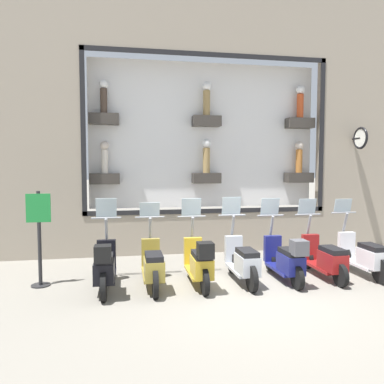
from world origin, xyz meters
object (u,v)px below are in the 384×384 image
Objects in this scene: scooter_navy_2 at (286,259)px; scooter_olive_5 at (153,266)px; scooter_silver_3 at (243,261)px; scooter_white_0 at (364,256)px; scooter_yellow_4 at (199,262)px; scooter_red_1 at (325,259)px; shop_sign_post at (39,235)px; scooter_black_6 at (105,266)px.

scooter_olive_5 is at bearing 88.54° from scooter_navy_2.
scooter_silver_3 is at bearing 85.46° from scooter_navy_2.
scooter_white_0 is 3.56m from scooter_yellow_4.
scooter_silver_3 reaches higher than scooter_red_1.
scooter_silver_3 is 1.78m from scooter_olive_5.
shop_sign_post is at bearing 82.58° from scooter_silver_3.
scooter_white_0 is 1.00× the size of scooter_silver_3.
scooter_yellow_4 is at bearing -100.73° from shop_sign_post.
scooter_yellow_4 reaches higher than scooter_olive_5.
shop_sign_post is at bearing 79.27° from scooter_yellow_4.
scooter_black_6 is at bearing 89.81° from scooter_navy_2.
scooter_silver_3 reaches higher than scooter_yellow_4.
scooter_white_0 is at bearing -90.00° from scooter_olive_5.
scooter_red_1 is 0.99× the size of scooter_olive_5.
scooter_black_6 reaches higher than scooter_yellow_4.
scooter_red_1 is 0.99× the size of scooter_black_6.
scooter_yellow_4 is at bearing 91.25° from scooter_red_1.
scooter_yellow_4 is 0.97× the size of shop_sign_post.
scooter_navy_2 is 1.78m from scooter_yellow_4.
scooter_black_6 is (-0.06, 0.89, 0.05)m from scooter_olive_5.
scooter_silver_3 is at bearing 89.81° from scooter_red_1.
scooter_white_0 reaches higher than scooter_olive_5.
shop_sign_post is (0.51, 6.59, 0.58)m from scooter_white_0.
scooter_red_1 is (-0.00, 0.89, -0.01)m from scooter_white_0.
scooter_olive_5 is at bearing 86.05° from scooter_yellow_4.
scooter_white_0 is at bearing -94.45° from shop_sign_post.
shop_sign_post reaches higher than scooter_yellow_4.
scooter_white_0 is 1.00× the size of scooter_black_6.
shop_sign_post reaches higher than scooter_silver_3.
scooter_silver_3 is at bearing -88.73° from scooter_black_6.
scooter_red_1 is at bearing -95.18° from shop_sign_post.
scooter_silver_3 is at bearing 89.94° from scooter_white_0.
scooter_black_6 is at bearing 90.61° from scooter_white_0.
scooter_red_1 reaches higher than scooter_olive_5.
scooter_black_6 is (-0.06, 2.67, 0.04)m from scooter_silver_3.
scooter_yellow_4 is (-0.06, 2.67, 0.05)m from scooter_red_1.
scooter_black_6 is at bearing 89.84° from scooter_yellow_4.
scooter_white_0 is 1.01× the size of scooter_red_1.
scooter_white_0 is 1.78m from scooter_navy_2.
scooter_navy_2 is (-0.07, 1.78, 0.03)m from scooter_white_0.
scooter_white_0 is at bearing -87.81° from scooter_navy_2.
scooter_white_0 is 6.63m from shop_sign_post.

